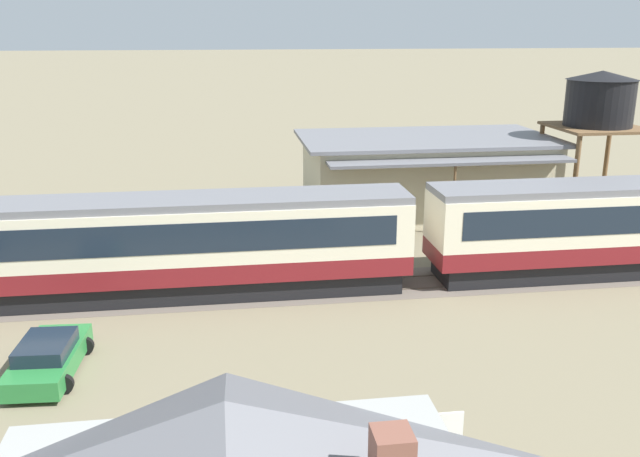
# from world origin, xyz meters

# --- Properties ---
(passenger_train) EXTENTS (80.25, 2.94, 4.16)m
(passenger_train) POSITION_xyz_m (-15.05, 1.15, 2.31)
(passenger_train) COLOR maroon
(passenger_train) RESTS_ON ground_plane
(railway_track) EXTENTS (117.30, 3.60, 0.04)m
(railway_track) POSITION_xyz_m (-12.63, 1.15, 0.01)
(railway_track) COLOR #665B51
(railway_track) RESTS_ON ground_plane
(station_building) EXTENTS (14.85, 9.62, 4.46)m
(station_building) POSITION_xyz_m (-11.57, 12.83, 2.26)
(station_building) COLOR beige
(station_building) RESTS_ON ground_plane
(water_tower) EXTENTS (4.91, 4.91, 8.30)m
(water_tower) POSITION_xyz_m (-2.11, 10.79, 6.50)
(water_tower) COLOR brown
(water_tower) RESTS_ON ground_plane
(parked_car_green) EXTENTS (2.34, 4.23, 1.24)m
(parked_car_green) POSITION_xyz_m (-29.22, -5.01, 0.59)
(parked_car_green) COLOR #287A38
(parked_car_green) RESTS_ON ground_plane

